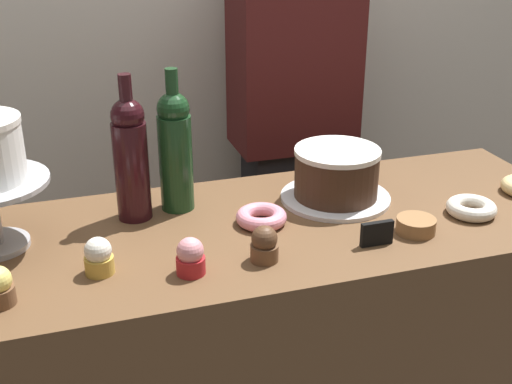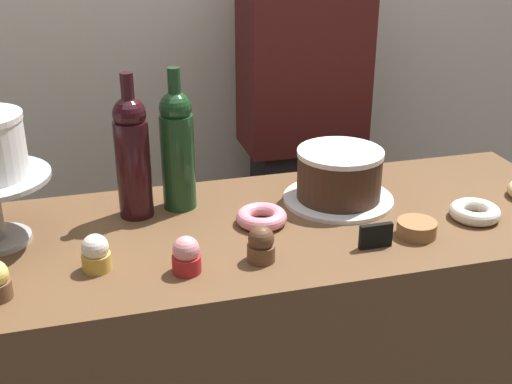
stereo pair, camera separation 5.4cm
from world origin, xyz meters
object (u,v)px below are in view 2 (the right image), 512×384
chocolate_round_cake (339,174)px  barista_figure (301,148)px  cookie_stack (417,228)px  donut_pink (262,217)px  cupcake_vanilla (96,253)px  wine_bottle_dark_red (133,155)px  donut_sugar (475,212)px  cupcake_strawberry (186,256)px  price_sign_chalkboard (376,236)px  cupcake_chocolate (261,245)px  wine_bottle_green (177,148)px

chocolate_round_cake → barista_figure: size_ratio=0.13×
cookie_stack → donut_pink: bearing=155.2°
chocolate_round_cake → cupcake_vanilla: (-0.57, -0.18, -0.03)m
wine_bottle_dark_red → donut_sugar: bearing=-16.6°
cupcake_strawberry → barista_figure: bearing=57.1°
wine_bottle_dark_red → barista_figure: bearing=40.5°
price_sign_chalkboard → barista_figure: size_ratio=0.04×
cupcake_chocolate → wine_bottle_dark_red: bearing=128.3°
chocolate_round_cake → cupcake_strawberry: size_ratio=2.69×
cookie_stack → price_sign_chalkboard: bearing=-166.9°
cupcake_strawberry → barista_figure: size_ratio=0.05×
wine_bottle_green → cupcake_vanilla: size_ratio=4.38×
cupcake_chocolate → donut_sugar: bearing=6.3°
cupcake_vanilla → donut_pink: (0.36, 0.11, -0.02)m
wine_bottle_green → cupcake_chocolate: 0.33m
cupcake_vanilla → cupcake_strawberry: (0.17, -0.05, 0.00)m
cupcake_chocolate → cookie_stack: 0.35m
cupcake_strawberry → barista_figure: (0.48, 0.75, -0.09)m
cupcake_strawberry → cookie_stack: (0.49, 0.02, -0.02)m
wine_bottle_green → donut_pink: 0.25m
wine_bottle_green → donut_pink: bearing=-41.1°
barista_figure → wine_bottle_green: bearing=-134.9°
cupcake_vanilla → cupcake_strawberry: size_ratio=1.00×
cupcake_strawberry → cookie_stack: 0.49m
price_sign_chalkboard → barista_figure: barista_figure is taller
cupcake_chocolate → cookie_stack: cupcake_chocolate is taller
cupcake_vanilla → cupcake_chocolate: 0.32m
wine_bottle_dark_red → cupcake_vanilla: wine_bottle_dark_red is taller
donut_pink → barista_figure: barista_figure is taller
cupcake_vanilla → barista_figure: size_ratio=0.05×
cupcake_chocolate → cupcake_strawberry: bearing=-178.2°
cookie_stack → cupcake_chocolate: bearing=-177.4°
wine_bottle_green → cupcake_vanilla: wine_bottle_green is taller
wine_bottle_dark_red → cupcake_strawberry: (0.07, -0.28, -0.11)m
cupcake_chocolate → barista_figure: 0.82m
cupcake_vanilla → price_sign_chalkboard: size_ratio=1.06×
cupcake_vanilla → cookie_stack: size_ratio=0.88×
chocolate_round_cake → cupcake_chocolate: 0.34m
barista_figure → cupcake_vanilla: bearing=-133.1°
cookie_stack → chocolate_round_cake: bearing=114.3°
cupcake_vanilla → wine_bottle_dark_red: bearing=66.1°
barista_figure → cupcake_chocolate: bearing=-114.3°
chocolate_round_cake → donut_sugar: bearing=-33.0°
wine_bottle_green → cupcake_strawberry: wine_bottle_green is taller
cookie_stack → wine_bottle_dark_red: bearing=155.4°
chocolate_round_cake → cupcake_vanilla: chocolate_round_cake is taller
wine_bottle_green → cupcake_strawberry: 0.32m
chocolate_round_cake → donut_pink: 0.22m
cupcake_strawberry → donut_pink: cupcake_strawberry is taller
wine_bottle_green → cupcake_chocolate: bearing=-68.7°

